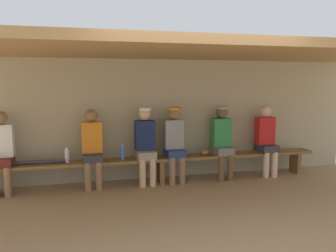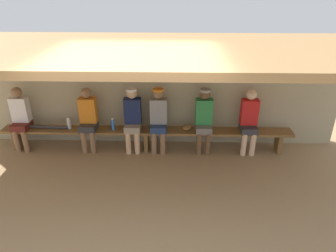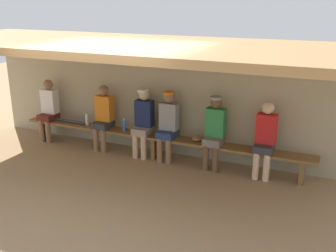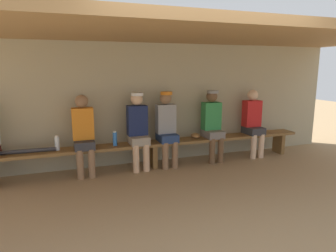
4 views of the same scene
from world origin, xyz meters
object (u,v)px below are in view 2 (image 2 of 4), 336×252
at_px(player_shirtless_tan, 204,118).
at_px(player_with_sunglasses, 20,116).
at_px(player_middle, 88,117).
at_px(player_in_red, 158,117).
at_px(bench, 146,133).
at_px(water_bottle_blue, 69,124).
at_px(baseball_glove_tan, 187,127).
at_px(player_leftmost, 249,119).
at_px(baseball_bat, 48,127).
at_px(player_in_white, 133,117).
at_px(water_bottle_green, 113,124).

xyz_separation_m(player_shirtless_tan, player_with_sunglasses, (-3.76, -0.00, -0.02)).
bearing_deg(player_middle, player_in_red, 0.02).
distance_m(bench, water_bottle_blue, 1.61).
xyz_separation_m(player_middle, water_bottle_blue, (-0.42, 0.01, -0.16)).
bearing_deg(player_shirtless_tan, baseball_glove_tan, 173.81).
height_order(player_leftmost, baseball_glove_tan, player_leftmost).
relative_size(bench, water_bottle_blue, 24.97).
relative_size(player_leftmost, water_bottle_blue, 5.56).
height_order(player_middle, baseball_glove_tan, player_middle).
distance_m(player_leftmost, player_middle, 3.27).
height_order(player_shirtless_tan, water_bottle_blue, player_shirtless_tan).
relative_size(player_shirtless_tan, baseball_bat, 1.62).
height_order(player_in_red, baseball_bat, player_in_red).
bearing_deg(player_in_white, water_bottle_green, -176.90).
bearing_deg(player_in_white, player_middle, -179.97).
xyz_separation_m(player_leftmost, player_shirtless_tan, (-0.91, 0.00, 0.02)).
height_order(bench, player_shirtless_tan, player_shirtless_tan).
bearing_deg(player_shirtless_tan, player_in_red, 180.00).
relative_size(player_in_white, baseball_glove_tan, 5.60).
relative_size(player_shirtless_tan, player_with_sunglasses, 1.01).
bearing_deg(water_bottle_blue, baseball_glove_tan, 0.64).
distance_m(player_with_sunglasses, water_bottle_blue, 1.00).
relative_size(player_shirtless_tan, player_middle, 1.01).
bearing_deg(player_leftmost, water_bottle_green, -179.55).
xyz_separation_m(player_in_white, player_in_red, (0.53, 0.00, 0.00)).
relative_size(player_middle, baseball_glove_tan, 5.56).
bearing_deg(player_with_sunglasses, bench, -0.07).
relative_size(player_with_sunglasses, water_bottle_blue, 5.56).
xyz_separation_m(player_in_red, baseball_glove_tan, (0.59, 0.04, -0.24)).
distance_m(water_bottle_green, baseball_bat, 1.36).
height_order(player_shirtless_tan, player_in_red, same).
relative_size(player_with_sunglasses, baseball_glove_tan, 5.56).
distance_m(bench, player_middle, 1.23).
distance_m(bench, player_in_red, 0.44).
bearing_deg(bench, player_in_white, 179.23).
height_order(player_leftmost, baseball_bat, player_leftmost).
relative_size(bench, baseball_glove_tan, 25.00).
distance_m(player_leftmost, player_in_white, 2.35).
bearing_deg(baseball_glove_tan, player_leftmost, 111.60).
bearing_deg(player_shirtless_tan, bench, -179.83).
relative_size(player_in_white, water_bottle_green, 5.25).
relative_size(baseball_glove_tan, baseball_bat, 0.29).
bearing_deg(player_middle, baseball_glove_tan, 1.03).
distance_m(player_leftmost, water_bottle_blue, 3.69).
bearing_deg(baseball_bat, water_bottle_blue, 3.44).
bearing_deg(player_shirtless_tan, water_bottle_blue, 179.82).
bearing_deg(player_in_red, player_in_white, 180.00).
relative_size(bench, player_with_sunglasses, 4.49).
xyz_separation_m(player_shirtless_tan, water_bottle_blue, (-2.78, 0.01, -0.17)).
distance_m(player_in_red, baseball_bat, 2.31).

